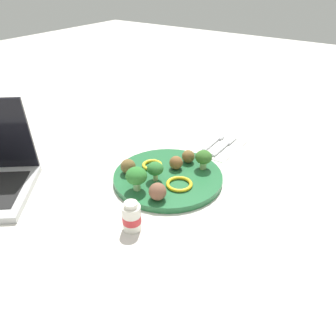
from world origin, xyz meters
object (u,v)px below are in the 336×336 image
object	(u,v)px
broccoli_floret_back_left	(136,176)
fork	(215,141)
pepper_ring_front_right	(179,184)
pepper_ring_mid_right	(152,165)
broccoli_floret_near_rim	(155,169)
knife	(225,145)
broccoli_floret_front_left	(204,158)
plate	(168,177)
meatball_center	(158,192)
yogurt_bottle	(132,217)
meatball_mid_left	(128,166)
meatball_front_right	(188,156)
meatball_front_left	(175,162)
napkin	(219,145)

from	to	relation	value
broccoli_floret_back_left	fork	size ratio (longest dim) A/B	0.49
pepper_ring_front_right	pepper_ring_mid_right	xyz separation A→B (m)	(0.03, 0.11, 0.00)
broccoli_floret_near_rim	knife	bearing A→B (deg)	-9.93
broccoli_floret_front_left	fork	bearing A→B (deg)	17.86
plate	meatball_center	xyz separation A→B (m)	(-0.10, -0.04, 0.03)
broccoli_floret_front_left	knife	bearing A→B (deg)	6.48
yogurt_bottle	pepper_ring_mid_right	bearing A→B (deg)	26.43
broccoli_floret_back_left	meatball_center	size ratio (longest dim) A/B	1.44
meatball_mid_left	fork	size ratio (longest dim) A/B	0.32
meatball_front_right	pepper_ring_mid_right	xyz separation A→B (m)	(-0.07, 0.07, -0.01)
plate	broccoli_floret_near_rim	size ratio (longest dim) A/B	5.63
meatball_mid_left	pepper_ring_mid_right	world-z (taller)	meatball_mid_left
broccoli_floret_back_left	broccoli_floret_front_left	xyz separation A→B (m)	(0.18, -0.08, -0.00)
meatball_front_left	pepper_ring_front_right	xyz separation A→B (m)	(-0.06, -0.05, -0.01)
meatball_front_right	pepper_ring_front_right	world-z (taller)	meatball_front_right
broccoli_floret_near_rim	yogurt_bottle	size ratio (longest dim) A/B	0.73
broccoli_floret_front_left	yogurt_bottle	world-z (taller)	same
pepper_ring_front_right	fork	distance (m)	0.28
meatball_front_right	pepper_ring_front_right	bearing A→B (deg)	-158.72
pepper_ring_mid_right	yogurt_bottle	xyz separation A→B (m)	(-0.21, -0.10, 0.01)
broccoli_floret_front_left	fork	xyz separation A→B (m)	(0.17, 0.06, -0.04)
pepper_ring_front_right	yogurt_bottle	bearing A→B (deg)	177.94
plate	meatball_front_left	world-z (taller)	meatball_front_left
broccoli_floret_near_rim	pepper_ring_mid_right	xyz separation A→B (m)	(0.05, 0.05, -0.03)
broccoli_floret_front_left	meatball_center	size ratio (longest dim) A/B	1.26
broccoli_floret_front_left	napkin	size ratio (longest dim) A/B	0.30
fork	meatball_mid_left	bearing A→B (deg)	163.19
plate	meatball_front_right	bearing A→B (deg)	-5.62
pepper_ring_mid_right	fork	xyz separation A→B (m)	(0.24, -0.06, -0.01)
meatball_front_left	yogurt_bottle	world-z (taller)	yogurt_bottle
broccoli_floret_front_left	meatball_center	distance (m)	0.18
meatball_center	napkin	bearing A→B (deg)	3.19
napkin	yogurt_bottle	bearing A→B (deg)	-176.90
plate	fork	world-z (taller)	plate
pepper_ring_mid_right	fork	world-z (taller)	pepper_ring_mid_right
knife	yogurt_bottle	world-z (taller)	yogurt_bottle
yogurt_bottle	meatball_mid_left	bearing A→B (deg)	42.51
pepper_ring_front_right	knife	world-z (taller)	pepper_ring_front_right
plate	broccoli_floret_front_left	xyz separation A→B (m)	(0.08, -0.06, 0.04)
meatball_front_left	pepper_ring_front_right	bearing A→B (deg)	-139.01
plate	meatball_mid_left	xyz separation A→B (m)	(-0.05, 0.09, 0.03)
broccoli_floret_front_left	meatball_front_right	xyz separation A→B (m)	(0.01, 0.05, -0.01)
meatball_center	napkin	size ratio (longest dim) A/B	0.24
knife	yogurt_bottle	xyz separation A→B (m)	(-0.45, -0.01, 0.02)
broccoli_floret_near_rim	meatball_center	xyz separation A→B (m)	(-0.06, -0.05, -0.01)
broccoli_floret_near_rim	fork	world-z (taller)	broccoli_floret_near_rim
broccoli_floret_front_left	pepper_ring_mid_right	size ratio (longest dim) A/B	0.96
broccoli_floret_back_left	pepper_ring_front_right	size ratio (longest dim) A/B	0.91
broccoli_floret_near_rim	pepper_ring_mid_right	world-z (taller)	broccoli_floret_near_rim
broccoli_floret_front_left	broccoli_floret_near_rim	bearing A→B (deg)	149.08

